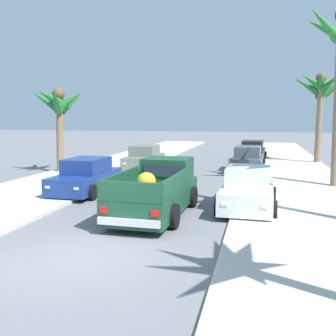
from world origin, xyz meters
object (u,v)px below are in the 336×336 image
car_left_near (248,190)px  palm_tree_right_mid (321,90)px  pickup_truck (157,191)px  car_right_near (248,159)px  car_right_mid (144,158)px  palm_tree_left_back (59,105)px  car_left_mid (252,151)px  car_right_far (86,177)px

car_left_near → palm_tree_right_mid: bearing=73.6°
pickup_truck → car_right_near: size_ratio=1.22×
car_left_near → car_right_near: 10.29m
car_right_near → car_right_mid: (-6.45, -0.92, 0.00)m
car_left_near → palm_tree_left_back: bearing=148.9°
car_left_near → car_left_mid: (-0.14, 15.98, 0.00)m
car_left_mid → palm_tree_right_mid: bearing=-11.6°
car_left_mid → palm_tree_right_mid: palm_tree_right_mid is taller
car_right_mid → car_right_far: 7.96m
pickup_truck → palm_tree_left_back: (-8.14, 8.13, 3.24)m
car_right_far → car_left_near: bearing=-11.3°
car_left_near → car_right_mid: bearing=125.9°
car_right_mid → car_right_near: bearing=8.1°
palm_tree_right_mid → car_left_near: bearing=-106.4°
pickup_truck → palm_tree_right_mid: 18.58m
car_right_mid → pickup_truck: bearing=-70.8°
car_right_near → car_right_far: size_ratio=1.01×
palm_tree_left_back → car_left_mid: bearing=40.0°
pickup_truck → car_left_near: size_ratio=1.23×
car_right_far → palm_tree_left_back: (-4.15, 5.33, 3.31)m
car_right_near → palm_tree_left_back: palm_tree_left_back is taller
car_left_near → car_right_far: (-7.01, 1.40, 0.00)m
palm_tree_right_mid → palm_tree_left_back: 17.71m
car_right_far → palm_tree_right_mid: palm_tree_right_mid is taller
palm_tree_left_back → car_right_near: bearing=18.1°
pickup_truck → car_left_mid: pickup_truck is taller
car_right_far → palm_tree_left_back: palm_tree_left_back is taller
car_left_near → pickup_truck: bearing=-155.2°
car_right_near → palm_tree_right_mid: (4.75, 4.76, 4.48)m
car_right_mid → palm_tree_right_mid: palm_tree_right_mid is taller
pickup_truck → car_right_far: (-3.99, 2.80, -0.07)m
car_left_near → palm_tree_left_back: 13.45m
car_left_near → palm_tree_right_mid: size_ratio=0.67×
pickup_truck → car_right_mid: (-3.75, 10.76, -0.07)m
pickup_truck → car_left_near: pickup_truck is taller
palm_tree_right_mid → pickup_truck: bearing=-114.4°
car_left_near → car_right_far: size_ratio=1.00×
car_right_near → palm_tree_left_back: bearing=-161.9°
car_left_mid → car_right_near: bearing=-91.8°
car_left_near → car_left_mid: size_ratio=0.99×
car_left_near → palm_tree_right_mid: 16.31m
car_left_mid → palm_tree_right_mid: 6.46m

